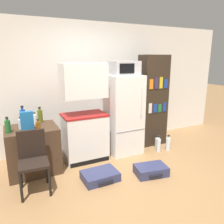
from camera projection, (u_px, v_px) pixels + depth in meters
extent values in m
plane|color=olive|center=(144.00, 189.00, 3.19)|extent=(24.00, 24.00, 0.00)
cube|color=white|center=(101.00, 85.00, 4.71)|extent=(6.40, 0.10, 2.58)
cube|color=#422D1E|center=(33.00, 150.00, 3.62)|extent=(0.81, 0.66, 0.77)
cube|color=white|center=(85.00, 137.00, 4.07)|extent=(0.77, 0.53, 0.84)
cube|color=maroon|center=(84.00, 115.00, 3.97)|extent=(0.79, 0.54, 0.03)
cube|color=white|center=(83.00, 80.00, 3.82)|extent=(0.77, 0.45, 0.60)
cube|color=black|center=(90.00, 162.00, 3.93)|extent=(0.74, 0.01, 0.08)
cube|color=white|center=(124.00, 115.00, 4.32)|extent=(0.65, 0.57, 1.55)
cube|color=gray|center=(131.00, 131.00, 4.12)|extent=(0.62, 0.01, 0.01)
cylinder|color=silver|center=(141.00, 103.00, 4.08)|extent=(0.02, 0.02, 0.54)
cube|color=#B7B7BC|center=(124.00, 68.00, 4.10)|extent=(0.53, 0.37, 0.26)
cube|color=black|center=(127.00, 68.00, 3.91)|extent=(0.30, 0.01, 0.18)
cube|color=#2D2319|center=(153.00, 101.00, 4.70)|extent=(0.59, 0.34, 1.93)
cube|color=silver|center=(150.00, 108.00, 4.49)|extent=(0.08, 0.01, 0.21)
cube|color=#193899|center=(155.00, 108.00, 4.55)|extent=(0.09, 0.01, 0.18)
cube|color=#1E7033|center=(160.00, 108.00, 4.60)|extent=(0.08, 0.01, 0.17)
cube|color=#193899|center=(164.00, 107.00, 4.65)|extent=(0.08, 0.01, 0.19)
cube|color=orange|center=(151.00, 84.00, 4.37)|extent=(0.09, 0.01, 0.20)
cube|color=#332856|center=(156.00, 83.00, 4.42)|extent=(0.08, 0.01, 0.23)
cube|color=gold|center=(161.00, 83.00, 4.47)|extent=(0.07, 0.01, 0.23)
cube|color=#193899|center=(166.00, 84.00, 4.53)|extent=(0.09, 0.01, 0.19)
cylinder|color=white|center=(35.00, 119.00, 3.71)|extent=(0.07, 0.07, 0.16)
cylinder|color=white|center=(34.00, 114.00, 3.69)|extent=(0.03, 0.03, 0.03)
cylinder|color=black|center=(34.00, 113.00, 3.68)|extent=(0.04, 0.04, 0.02)
cylinder|color=silver|center=(21.00, 124.00, 3.45)|extent=(0.08, 0.08, 0.15)
cylinder|color=silver|center=(20.00, 119.00, 3.43)|extent=(0.04, 0.04, 0.03)
cylinder|color=black|center=(20.00, 117.00, 3.43)|extent=(0.04, 0.04, 0.02)
cylinder|color=#566619|center=(40.00, 116.00, 3.82)|extent=(0.09, 0.09, 0.21)
cylinder|color=#566619|center=(40.00, 109.00, 3.79)|extent=(0.04, 0.04, 0.04)
cylinder|color=black|center=(39.00, 108.00, 3.78)|extent=(0.04, 0.04, 0.02)
cylinder|color=#1E6028|center=(8.00, 127.00, 3.26)|extent=(0.08, 0.08, 0.19)
cylinder|color=#1E6028|center=(7.00, 119.00, 3.23)|extent=(0.04, 0.04, 0.03)
cylinder|color=black|center=(7.00, 118.00, 3.23)|extent=(0.04, 0.04, 0.02)
cylinder|color=brown|center=(38.00, 127.00, 3.33)|extent=(0.07, 0.07, 0.15)
cylinder|color=brown|center=(38.00, 121.00, 3.31)|extent=(0.03, 0.03, 0.03)
cylinder|color=black|center=(38.00, 120.00, 3.30)|extent=(0.03, 0.03, 0.02)
cylinder|color=#1E47A3|center=(23.00, 117.00, 3.69)|extent=(0.09, 0.09, 0.25)
cylinder|color=#1E47A3|center=(22.00, 109.00, 3.65)|extent=(0.04, 0.04, 0.04)
cylinder|color=black|center=(22.00, 106.00, 3.64)|extent=(0.05, 0.05, 0.03)
cylinder|color=silver|center=(26.00, 125.00, 3.58)|extent=(0.13, 0.13, 0.04)
cube|color=#1E66A8|center=(27.00, 121.00, 3.36)|extent=(0.19, 0.07, 0.30)
cylinder|color=black|center=(21.00, 188.00, 2.85)|extent=(0.04, 0.04, 0.42)
cylinder|color=black|center=(50.00, 182.00, 2.98)|extent=(0.04, 0.04, 0.42)
cylinder|color=black|center=(21.00, 175.00, 3.17)|extent=(0.04, 0.04, 0.42)
cylinder|color=black|center=(47.00, 170.00, 3.31)|extent=(0.04, 0.04, 0.42)
cube|color=black|center=(34.00, 163.00, 3.02)|extent=(0.42, 0.42, 0.04)
cube|color=black|center=(31.00, 144.00, 3.13)|extent=(0.38, 0.07, 0.41)
cube|color=navy|center=(151.00, 170.00, 3.57)|extent=(0.56, 0.42, 0.15)
cylinder|color=black|center=(156.00, 176.00, 3.40)|extent=(0.23, 0.06, 0.02)
cube|color=navy|center=(100.00, 176.00, 3.42)|extent=(0.55, 0.40, 0.14)
cylinder|color=black|center=(106.00, 183.00, 3.23)|extent=(0.25, 0.02, 0.02)
cylinder|color=silver|center=(168.00, 144.00, 4.52)|extent=(0.10, 0.10, 0.26)
cylinder|color=silver|center=(169.00, 137.00, 4.48)|extent=(0.04, 0.04, 0.05)
cylinder|color=black|center=(169.00, 136.00, 4.47)|extent=(0.05, 0.05, 0.03)
cylinder|color=silver|center=(159.00, 145.00, 4.46)|extent=(0.08, 0.08, 0.26)
cylinder|color=silver|center=(159.00, 138.00, 4.42)|extent=(0.04, 0.04, 0.05)
cylinder|color=black|center=(159.00, 136.00, 4.41)|extent=(0.04, 0.04, 0.03)
cylinder|color=silver|center=(157.00, 143.00, 4.62)|extent=(0.10, 0.10, 0.22)
cylinder|color=silver|center=(158.00, 137.00, 4.59)|extent=(0.04, 0.04, 0.04)
cylinder|color=black|center=(158.00, 136.00, 4.58)|extent=(0.05, 0.05, 0.02)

